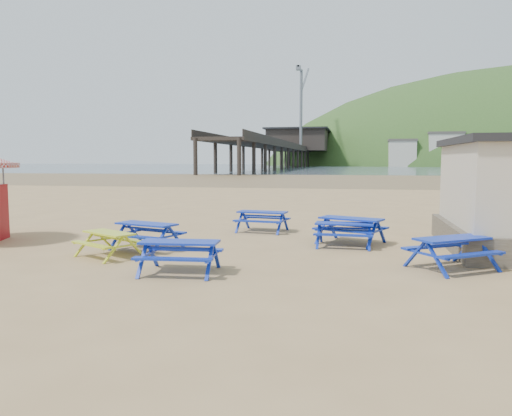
# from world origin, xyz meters

# --- Properties ---
(ground) EXTENTS (400.00, 400.00, 0.00)m
(ground) POSITION_xyz_m (0.00, 0.00, 0.00)
(ground) COLOR tan
(ground) RESTS_ON ground
(wet_sand) EXTENTS (400.00, 400.00, 0.00)m
(wet_sand) POSITION_xyz_m (0.00, 55.00, 0.00)
(wet_sand) COLOR brown
(wet_sand) RESTS_ON ground
(sea) EXTENTS (400.00, 400.00, 0.00)m
(sea) POSITION_xyz_m (0.00, 170.00, 0.01)
(sea) COLOR #42535E
(sea) RESTS_ON ground
(picnic_table_blue_a) EXTENTS (1.88, 1.60, 0.72)m
(picnic_table_blue_a) POSITION_xyz_m (1.02, 3.18, 0.36)
(picnic_table_blue_a) COLOR #00309A
(picnic_table_blue_a) RESTS_ON ground
(picnic_table_blue_b) EXTENTS (2.30, 2.10, 0.78)m
(picnic_table_blue_b) POSITION_xyz_m (4.11, 1.25, 0.39)
(picnic_table_blue_b) COLOR #00309A
(picnic_table_blue_b) RESTS_ON ground
(picnic_table_blue_c) EXTENTS (1.71, 1.40, 0.70)m
(picnic_table_blue_c) POSITION_xyz_m (3.92, 0.66, 0.35)
(picnic_table_blue_c) COLOR #00309A
(picnic_table_blue_c) RESTS_ON ground
(picnic_table_blue_d) EXTENTS (2.13, 1.90, 0.74)m
(picnic_table_blue_d) POSITION_xyz_m (-1.57, -0.85, 0.37)
(picnic_table_blue_d) COLOR #00309A
(picnic_table_blue_d) RESTS_ON ground
(picnic_table_blue_e) EXTENTS (1.83, 1.52, 0.73)m
(picnic_table_blue_e) POSITION_xyz_m (0.40, -3.55, 0.36)
(picnic_table_blue_e) COLOR #00309A
(picnic_table_blue_e) RESTS_ON ground
(picnic_table_blue_f) EXTENTS (2.27, 2.18, 0.74)m
(picnic_table_blue_f) POSITION_xyz_m (6.43, -1.95, 0.37)
(picnic_table_blue_f) COLOR #00309A
(picnic_table_blue_f) RESTS_ON ground
(picnic_table_yellow) EXTENTS (1.98, 1.87, 0.65)m
(picnic_table_yellow) POSITION_xyz_m (-2.06, -2.12, 0.33)
(picnic_table_yellow) COLOR #C5D020
(picnic_table_yellow) RESTS_ON ground
(pier) EXTENTS (24.00, 220.00, 39.29)m
(pier) POSITION_xyz_m (-17.99, 178.23, 5.46)
(pier) COLOR black
(pier) RESTS_ON ground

